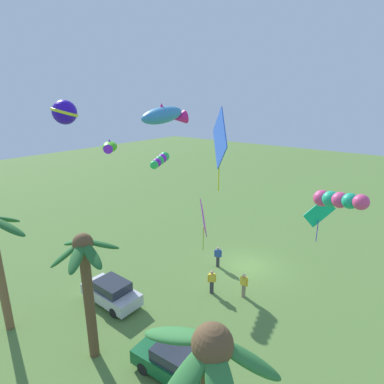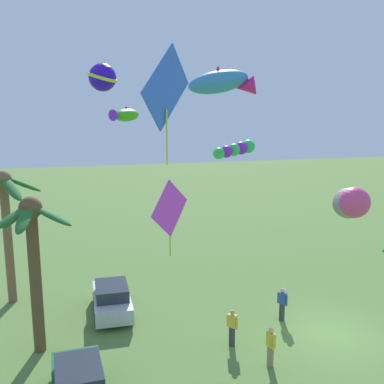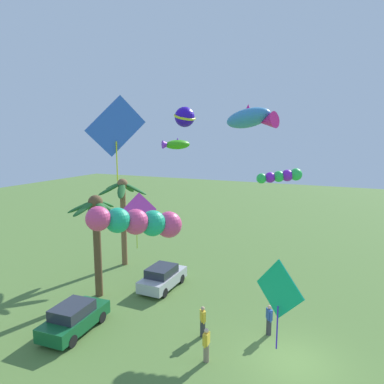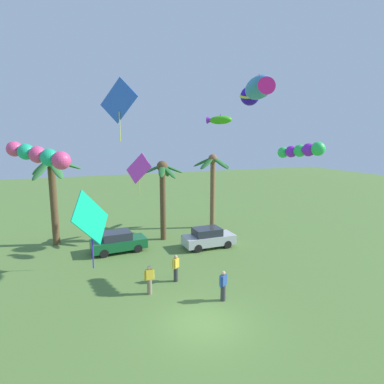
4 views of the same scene
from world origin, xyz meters
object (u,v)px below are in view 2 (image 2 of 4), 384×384
Objects in this scene: palm_tree_2 at (5,206)px; kite_fish_6 at (222,82)px; spectator_1 at (282,304)px; kite_fish_1 at (125,115)px; palm_tree_0 at (33,242)px; kite_ball_2 at (103,77)px; spectator_2 at (232,327)px; parked_car_1 at (112,299)px; kite_tube_0 at (236,149)px; spectator_0 at (271,347)px; kite_diamond_4 at (166,89)px; kite_diamond_3 at (170,209)px; kite_tube_7 at (351,203)px.

kite_fish_6 reaches higher than palm_tree_2.
kite_fish_1 is at bearing 65.99° from spectator_1.
palm_tree_0 is 3.10× the size of kite_ball_2.
kite_ball_2 reaches higher than spectator_2.
parked_car_1 is 10.07m from kite_tube_0.
spectator_1 is at bearing -63.03° from spectator_2.
kite_diamond_4 is (-0.59, 4.07, 9.54)m from spectator_0.
spectator_1 is 0.59× the size of kite_diamond_3.
kite_fish_6 is at bearing -85.33° from parked_car_1.
kite_tube_7 is at bearing -134.00° from palm_tree_0.
spectator_1 is at bearing -146.60° from kite_fish_6.
kite_tube_0 is (2.37, -7.03, 6.80)m from parked_car_1.
palm_tree_2 is at bearing 96.66° from kite_ball_2.
palm_tree_0 is 4.05× the size of spectator_0.
kite_tube_7 is (-13.99, -5.20, -3.81)m from kite_ball_2.
kite_ball_2 is at bearing 20.40° from kite_tube_7.
kite_tube_7 is at bearing 177.29° from spectator_0.
parked_car_1 is at bearing 108.61° from kite_tube_0.
spectator_2 is 0.59× the size of kite_tube_7.
parked_car_1 is 8.18m from spectator_0.
spectator_1 is (-0.05, -10.74, -3.83)m from palm_tree_0.
kite_diamond_4 is at bearing 122.50° from spectator_1.
palm_tree_2 is 1.91× the size of kite_fish_6.
kite_diamond_4 is at bearing 164.80° from kite_diamond_3.
kite_diamond_4 reaches higher than kite_fish_1.
parked_car_1 is (-2.63, -4.88, -4.28)m from palm_tree_2.
kite_tube_7 is (-13.14, 1.70, -0.09)m from kite_tube_0.
palm_tree_2 is 2.52× the size of kite_tube_7.
kite_fish_1 is at bearing -53.75° from palm_tree_0.
spectator_1 is 0.59× the size of kite_tube_7.
kite_diamond_4 is at bearing -145.35° from palm_tree_2.
palm_tree_2 is at bearing 61.73° from parked_car_1.
spectator_1 is 3.37m from spectator_2.
palm_tree_2 is 12.22m from kite_fish_6.
kite_fish_1 is 3.50m from kite_ball_2.
parked_car_1 is 13.77m from kite_tube_7.
spectator_1 is at bearing -31.95° from spectator_0.
spectator_0 is 11.68m from kite_fish_1.
kite_fish_1 is 4.90m from kite_fish_6.
palm_tree_2 is 4.27× the size of spectator_0.
kite_fish_1 reaches higher than spectator_1.
kite_tube_0 reaches higher than spectator_1.
kite_diamond_3 is at bearing 115.62° from spectator_2.
kite_ball_2 is 0.77× the size of kite_tube_7.
spectator_1 is at bearing -114.01° from kite_fish_1.
kite_tube_0 is 1.50× the size of kite_fish_1.
kite_tube_0 is at bearing -7.38° from kite_tube_7.
palm_tree_2 is (5.25, 1.77, 0.38)m from palm_tree_0.
palm_tree_2 is at bearing 34.65° from kite_diamond_4.
palm_tree_2 is 3.88× the size of kite_fish_1.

